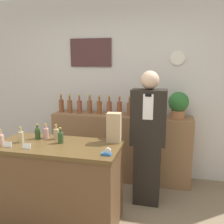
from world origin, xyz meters
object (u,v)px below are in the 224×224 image
Objects in this scene: potted_plant at (178,104)px; paper_bag at (114,128)px; shopkeeper at (148,139)px; tape_dispenser at (107,153)px.

potted_plant reaches higher than paper_bag.
shopkeeper is 0.74m from potted_plant.
shopkeeper reaches higher than potted_plant.
shopkeeper reaches higher than paper_bag.
shopkeeper reaches higher than tape_dispenser.
paper_bag is 0.42m from tape_dispenser.
paper_bag is at bearing 93.51° from tape_dispenser.
potted_plant is 4.09× the size of tape_dispenser.
shopkeeper is 0.86m from tape_dispenser.
tape_dispenser is (-0.31, -0.80, 0.10)m from shopkeeper.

